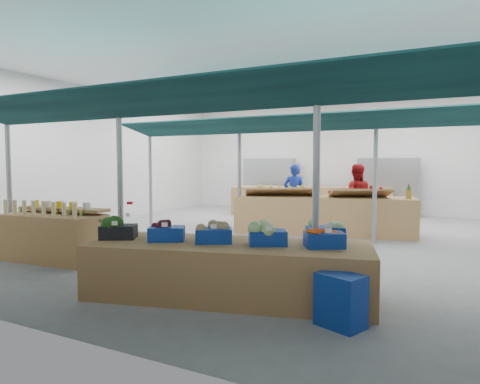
{
  "coord_description": "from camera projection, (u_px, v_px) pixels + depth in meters",
  "views": [
    {
      "loc": [
        4.23,
        -9.61,
        1.88
      ],
      "look_at": [
        0.1,
        -1.6,
        1.25
      ],
      "focal_mm": 32.0,
      "sensor_mm": 36.0,
      "label": 1
    }
  ],
  "objects": [
    {
      "name": "apple_heap_yellow",
      "position": [
        282.0,
        190.0,
        11.3
      ],
      "size": [
        2.02,
        1.46,
        0.27
      ],
      "rotation": [
        0.0,
        0.0,
        0.45
      ],
      "color": "#997247",
      "rests_on": "fruit_counter"
    },
    {
      "name": "sparrow",
      "position": [
        103.0,
        223.0,
        6.19
      ],
      "size": [
        0.12,
        0.09,
        0.11
      ],
      "rotation": [
        0.0,
        0.0,
        0.51
      ],
      "color": "brown",
      "rests_on": "crate_broccoli"
    },
    {
      "name": "crate_celeriac",
      "position": [
        214.0,
        232.0,
        5.97
      ],
      "size": [
        0.61,
        0.55,
        0.31
      ],
      "rotation": [
        0.0,
        0.0,
        0.51
      ],
      "color": "navy",
      "rests_on": "veg_counter"
    },
    {
      "name": "back_shelving_right",
      "position": [
        388.0,
        187.0,
        14.92
      ],
      "size": [
        2.0,
        0.5,
        2.0
      ],
      "primitive_type": "cube",
      "color": "#B23F33",
      "rests_on": "floor"
    },
    {
      "name": "crate_cabbage",
      "position": [
        268.0,
        233.0,
        5.8
      ],
      "size": [
        0.61,
        0.55,
        0.35
      ],
      "rotation": [
        0.0,
        0.0,
        0.51
      ],
      "color": "navy",
      "rests_on": "veg_counter"
    },
    {
      "name": "vendor_left",
      "position": [
        294.0,
        195.0,
        12.68
      ],
      "size": [
        0.75,
        0.58,
        1.83
      ],
      "primitive_type": "imported",
      "rotation": [
        0.0,
        0.0,
        3.37
      ],
      "color": "#1A32A9",
      "rests_on": "floor"
    },
    {
      "name": "pole_grid",
      "position": [
        265.0,
        166.0,
        8.57
      ],
      "size": [
        10.0,
        4.6,
        3.0
      ],
      "color": "gray",
      "rests_on": "floor"
    },
    {
      "name": "crate_stack",
      "position": [
        341.0,
        300.0,
        4.87
      ],
      "size": [
        0.6,
        0.52,
        0.61
      ],
      "primitive_type": "cube",
      "rotation": [
        0.0,
        0.0,
        -0.38
      ],
      "color": "navy",
      "rests_on": "floor"
    },
    {
      "name": "crate_broccoli",
      "position": [
        118.0,
        228.0,
        6.28
      ],
      "size": [
        0.61,
        0.55,
        0.35
      ],
      "rotation": [
        0.0,
        0.0,
        0.51
      ],
      "color": "black",
      "rests_on": "veg_counter"
    },
    {
      "name": "fruit_counter",
      "position": [
        323.0,
        215.0,
        11.19
      ],
      "size": [
        4.7,
        2.08,
        0.98
      ],
      "primitive_type": "cube",
      "rotation": [
        0.0,
        0.0,
        0.23
      ],
      "color": "olive",
      "rests_on": "floor"
    },
    {
      "name": "pineapple",
      "position": [
        409.0,
        191.0,
        10.52
      ],
      "size": [
        0.14,
        0.14,
        0.39
      ],
      "rotation": [
        0.0,
        0.0,
        0.45
      ],
      "color": "#8C6019",
      "rests_on": "fruit_counter"
    },
    {
      "name": "hall",
      "position": [
        288.0,
        134.0,
        11.68
      ],
      "size": [
        13.0,
        13.0,
        13.0
      ],
      "color": "silver",
      "rests_on": "ground"
    },
    {
      "name": "pole_ribbon",
      "position": [
        130.0,
        204.0,
        8.17
      ],
      "size": [
        0.12,
        0.12,
        0.28
      ],
      "color": "#B00B17",
      "rests_on": "pole_grid"
    },
    {
      "name": "back_shelving_left",
      "position": [
        269.0,
        184.0,
        16.98
      ],
      "size": [
        2.0,
        0.5,
        2.0
      ],
      "primitive_type": "cube",
      "color": "#B23F33",
      "rests_on": "floor"
    },
    {
      "name": "apple_heap_red",
      "position": [
        360.0,
        191.0,
        10.81
      ],
      "size": [
        1.66,
        1.28,
        0.27
      ],
      "rotation": [
        0.0,
        0.0,
        0.45
      ],
      "color": "#997247",
      "rests_on": "fruit_counter"
    },
    {
      "name": "veg_counter",
      "position": [
        229.0,
        270.0,
        5.96
      ],
      "size": [
        4.09,
        2.24,
        0.76
      ],
      "primitive_type": "cube",
      "rotation": [
        0.0,
        0.0,
        0.26
      ],
      "color": "olive",
      "rests_on": "floor"
    },
    {
      "name": "crate_carrots",
      "position": [
        324.0,
        239.0,
        5.64
      ],
      "size": [
        0.61,
        0.55,
        0.29
      ],
      "rotation": [
        0.0,
        0.0,
        0.51
      ],
      "color": "navy",
      "rests_on": "veg_counter"
    },
    {
      "name": "vendor_right",
      "position": [
        356.0,
        197.0,
        11.86
      ],
      "size": [
        1.02,
        0.87,
        1.83
      ],
      "primitive_type": "imported",
      "rotation": [
        0.0,
        0.0,
        3.37
      ],
      "color": "maroon",
      "rests_on": "floor"
    },
    {
      "name": "crate_extra",
      "position": [
        325.0,
        230.0,
        6.11
      ],
      "size": [
        0.61,
        0.56,
        0.32
      ],
      "rotation": [
        0.0,
        0.0,
        0.56
      ],
      "color": "navy",
      "rests_on": "veg_counter"
    },
    {
      "name": "far_counter",
      "position": [
        310.0,
        201.0,
        15.35
      ],
      "size": [
        5.59,
        2.91,
        1.0
      ],
      "primitive_type": "cube",
      "rotation": [
        0.0,
        0.0,
        0.34
      ],
      "color": "olive",
      "rests_on": "floor"
    },
    {
      "name": "awnings",
      "position": [
        266.0,
        117.0,
        8.5
      ],
      "size": [
        9.5,
        7.08,
        0.3
      ],
      "color": "black",
      "rests_on": "pole_grid"
    },
    {
      "name": "bottle_shelf",
      "position": [
        55.0,
        235.0,
        8.2
      ],
      "size": [
        2.06,
        1.33,
        1.17
      ],
      "rotation": [
        0.0,
        0.0,
        0.08
      ],
      "color": "olive",
      "rests_on": "floor"
    },
    {
      "name": "floor",
      "position": [
        266.0,
        238.0,
        10.59
      ],
      "size": [
        13.0,
        13.0,
        0.0
      ],
      "primitive_type": "plane",
      "color": "slate",
      "rests_on": "ground"
    },
    {
      "name": "crate_beets",
      "position": [
        167.0,
        231.0,
        6.12
      ],
      "size": [
        0.61,
        0.55,
        0.29
      ],
      "rotation": [
        0.0,
        0.0,
        0.51
      ],
      "color": "navy",
      "rests_on": "veg_counter"
    }
  ]
}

